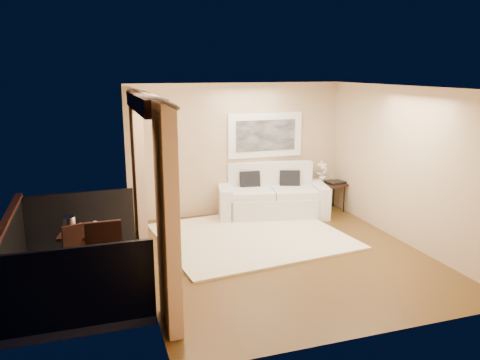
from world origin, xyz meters
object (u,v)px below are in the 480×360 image
orchid (323,172)px  bistro_table (83,236)px  ice_bucket (69,223)px  balcony_chair_far (76,249)px  balcony_chair_near (105,257)px  sofa (272,197)px  side_table (330,186)px

orchid → bistro_table: size_ratio=0.66×
bistro_table → ice_bucket: 0.27m
balcony_chair_far → balcony_chair_near: (0.37, -0.66, 0.10)m
bistro_table → orchid: bearing=21.8°
orchid → bistro_table: orchid is taller
orchid → sofa: bearing=-179.5°
side_table → balcony_chair_far: size_ratio=0.71×
side_table → balcony_chair_near: size_ratio=0.60×
side_table → bistro_table: bistro_table is taller
balcony_chair_near → side_table: bearing=29.2°
side_table → ice_bucket: ice_bucket is taller
ice_bucket → sofa: bearing=25.2°
bistro_table → balcony_chair_near: bearing=-72.4°
sofa → balcony_chair_far: (-3.80, -2.15, 0.14)m
orchid → balcony_chair_near: same height
orchid → ice_bucket: orchid is taller
sofa → bistro_table: (-3.71, -1.93, 0.25)m
side_table → balcony_chair_far: bearing=-158.1°
sofa → balcony_chair_far: size_ratio=2.61×
orchid → bistro_table: 5.25m
side_table → orchid: orchid is taller
bistro_table → ice_bucket: (-0.17, 0.10, 0.18)m
sofa → balcony_chair_near: (-3.43, -2.81, 0.25)m
orchid → balcony_chair_far: size_ratio=0.52×
ice_bucket → balcony_chair_far: bearing=-76.0°
orchid → ice_bucket: bearing=-160.0°
ice_bucket → bistro_table: bearing=-31.6°
sofa → bistro_table: size_ratio=3.35×
bistro_table → balcony_chair_far: (-0.09, -0.22, -0.10)m
side_table → balcony_chair_near: balcony_chair_near is taller
orchid → ice_bucket: size_ratio=2.33×
side_table → sofa: bearing=175.7°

